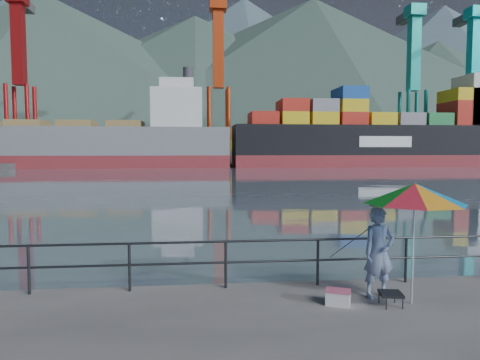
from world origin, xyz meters
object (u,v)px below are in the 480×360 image
(fisherman, at_px, (379,253))
(beach_umbrella, at_px, (414,194))
(container_ship, at_px, (383,135))
(bulk_carrier, at_px, (96,144))
(cooler_bag, at_px, (338,298))

(fisherman, relative_size, beach_umbrella, 0.78)
(fisherman, relative_size, container_ship, 0.03)
(fisherman, height_order, bulk_carrier, bulk_carrier)
(fisherman, bearing_deg, container_ship, 57.58)
(cooler_bag, height_order, container_ship, container_ship)
(bulk_carrier, bearing_deg, fisherman, -73.16)
(fisherman, height_order, beach_umbrella, beach_umbrella)
(fisherman, bearing_deg, beach_umbrella, -47.91)
(fisherman, bearing_deg, bulk_carrier, 98.68)
(cooler_bag, xyz_separation_m, container_ship, (33.64, 72.89, 5.74))
(bulk_carrier, distance_m, container_ship, 54.49)
(bulk_carrier, relative_size, container_ship, 0.94)
(beach_umbrella, relative_size, cooler_bag, 5.22)
(container_ship, bearing_deg, cooler_bag, -114.78)
(beach_umbrella, bearing_deg, container_ship, 66.17)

